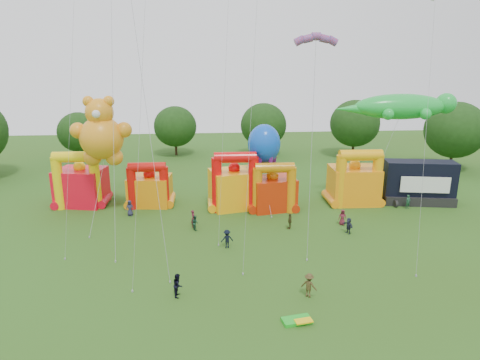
{
  "coord_description": "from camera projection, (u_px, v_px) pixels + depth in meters",
  "views": [
    {
      "loc": [
        -2.42,
        -21.68,
        17.38
      ],
      "look_at": [
        0.71,
        18.0,
        5.96
      ],
      "focal_mm": 32.0,
      "sensor_mm": 36.0,
      "label": 1
    }
  ],
  "objects": [
    {
      "name": "ground",
      "position": [
        252.0,
        357.0,
        25.75
      ],
      "size": [
        160.0,
        160.0,
        0.0
      ],
      "primitive_type": "plane",
      "color": "#304D15",
      "rests_on": "ground"
    },
    {
      "name": "tree_ring",
      "position": [
        232.0,
        259.0,
        24.51
      ],
      "size": [
        121.11,
        123.19,
        12.07
      ],
      "color": "#352314",
      "rests_on": "ground"
    },
    {
      "name": "bouncy_castle_0",
      "position": [
        80.0,
        184.0,
        51.71
      ],
      "size": [
        6.18,
        5.33,
        6.94
      ],
      "color": "red",
      "rests_on": "ground"
    },
    {
      "name": "bouncy_castle_1",
      "position": [
        150.0,
        188.0,
        51.76
      ],
      "size": [
        5.29,
        4.44,
        5.63
      ],
      "color": "orange",
      "rests_on": "ground"
    },
    {
      "name": "bouncy_castle_2",
      "position": [
        234.0,
        186.0,
        50.72
      ],
      "size": [
        6.29,
        5.5,
        7.1
      ],
      "color": "#FFA60D",
      "rests_on": "ground"
    },
    {
      "name": "bouncy_castle_3",
      "position": [
        273.0,
        191.0,
        50.28
      ],
      "size": [
        5.68,
        4.9,
        5.96
      ],
      "color": "red",
      "rests_on": "ground"
    },
    {
      "name": "bouncy_castle_4",
      "position": [
        354.0,
        182.0,
        52.36
      ],
      "size": [
        5.84,
        4.74,
        7.03
      ],
      "color": "orange",
      "rests_on": "ground"
    },
    {
      "name": "stage_trailer",
      "position": [
        419.0,
        183.0,
        52.49
      ],
      "size": [
        8.74,
        4.5,
        5.32
      ],
      "color": "black",
      "rests_on": "ground"
    },
    {
      "name": "teddy_bear_kite",
      "position": [
        101.0,
        143.0,
        46.8
      ],
      "size": [
        6.7,
        9.55,
        13.53
      ],
      "color": "orange",
      "rests_on": "ground"
    },
    {
      "name": "gecko_kite",
      "position": [
        391.0,
        134.0,
        51.51
      ],
      "size": [
        14.93,
        5.42,
        13.37
      ],
      "color": "green",
      "rests_on": "ground"
    },
    {
      "name": "octopus_kite",
      "position": [
        265.0,
        153.0,
        50.02
      ],
      "size": [
        3.83,
        6.23,
        10.05
      ],
      "color": "blue",
      "rests_on": "ground"
    },
    {
      "name": "parafoil_kites",
      "position": [
        158.0,
        109.0,
        35.9
      ],
      "size": [
        22.8,
        16.15,
        29.14
      ],
      "color": "red",
      "rests_on": "ground"
    },
    {
      "name": "diamond_kites",
      "position": [
        216.0,
        99.0,
        35.88
      ],
      "size": [
        32.46,
        14.51,
        34.48
      ],
      "color": "red",
      "rests_on": "ground"
    },
    {
      "name": "folded_kite_bundle",
      "position": [
        298.0,
        320.0,
        29.11
      ],
      "size": [
        2.14,
        1.37,
        0.31
      ],
      "color": "green",
      "rests_on": "ground"
    },
    {
      "name": "spectator_0",
      "position": [
        130.0,
        208.0,
        48.55
      ],
      "size": [
        0.93,
        0.65,
        1.82
      ],
      "primitive_type": "imported",
      "rotation": [
        0.0,
        0.0,
        -0.08
      ],
      "color": "#262640",
      "rests_on": "ground"
    },
    {
      "name": "spectator_1",
      "position": [
        193.0,
        219.0,
        45.35
      ],
      "size": [
        0.58,
        0.76,
        1.86
      ],
      "primitive_type": "imported",
      "rotation": [
        0.0,
        0.0,
        1.36
      ],
      "color": "#551826",
      "rests_on": "ground"
    },
    {
      "name": "spectator_2",
      "position": [
        195.0,
        223.0,
        44.55
      ],
      "size": [
        0.88,
        0.96,
        1.59
      ],
      "primitive_type": "imported",
      "rotation": [
        0.0,
        0.0,
        2.03
      ],
      "color": "#1A412B",
      "rests_on": "ground"
    },
    {
      "name": "spectator_3",
      "position": [
        227.0,
        239.0,
        40.33
      ],
      "size": [
        1.28,
        0.88,
        1.82
      ],
      "primitive_type": "imported",
      "rotation": [
        0.0,
        0.0,
        3.33
      ],
      "color": "black",
      "rests_on": "ground"
    },
    {
      "name": "spectator_4",
      "position": [
        290.0,
        221.0,
        44.86
      ],
      "size": [
        0.78,
        1.1,
        1.73
      ],
      "primitive_type": "imported",
      "rotation": [
        0.0,
        0.0,
        4.31
      ],
      "color": "#47401C",
      "rests_on": "ground"
    },
    {
      "name": "spectator_5",
      "position": [
        348.0,
        226.0,
        43.68
      ],
      "size": [
        1.0,
        1.62,
        1.67
      ],
      "primitive_type": "imported",
      "rotation": [
        0.0,
        0.0,
        5.07
      ],
      "color": "#222439",
      "rests_on": "ground"
    },
    {
      "name": "spectator_6",
      "position": [
        342.0,
        217.0,
        45.88
      ],
      "size": [
        0.96,
        0.75,
        1.73
      ],
      "primitive_type": "imported",
      "rotation": [
        0.0,
        0.0,
        6.03
      ],
      "color": "maroon",
      "rests_on": "ground"
    },
    {
      "name": "spectator_7",
      "position": [
        408.0,
        202.0,
        50.87
      ],
      "size": [
        0.72,
        0.58,
        1.7
      ],
      "primitive_type": "imported",
      "rotation": [
        0.0,
        0.0,
        0.32
      ],
      "color": "#1C462F",
      "rests_on": "ground"
    },
    {
      "name": "spectator_8",
      "position": [
        178.0,
        285.0,
        32.14
      ],
      "size": [
        0.75,
        0.93,
        1.83
      ],
      "primitive_type": "imported",
      "rotation": [
        0.0,
        0.0,
        1.51
      ],
      "color": "black",
      "rests_on": "ground"
    },
    {
      "name": "spectator_9",
      "position": [
        309.0,
        285.0,
        32.02
      ],
      "size": [
        1.41,
        1.27,
        1.9
      ],
      "primitive_type": "imported",
      "rotation": [
        0.0,
        0.0,
        2.55
      ],
      "color": "#43371B",
      "rests_on": "ground"
    }
  ]
}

